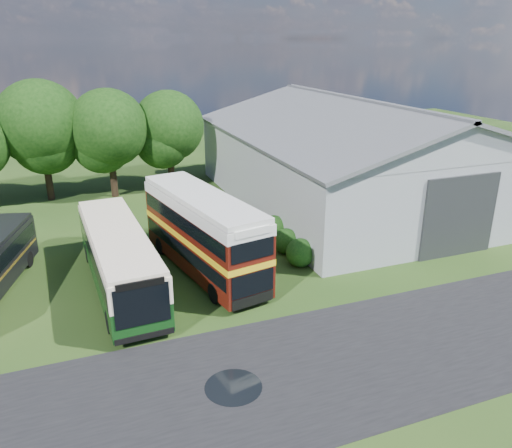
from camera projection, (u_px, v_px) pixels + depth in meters
name	position (u px, v px, depth m)	size (l,w,h in m)	color
ground	(244.00, 338.00, 22.01)	(120.00, 120.00, 0.00)	#193511
asphalt_road	(338.00, 362.00, 20.39)	(60.00, 8.00, 0.02)	black
puddle	(233.00, 387.00, 18.88)	(2.20, 2.20, 0.01)	black
storage_shed	(354.00, 149.00, 39.57)	(18.80, 24.80, 8.15)	gray
tree_mid	(40.00, 124.00, 38.89)	(6.80, 6.80, 9.60)	black
tree_right_a	(108.00, 128.00, 39.86)	(6.26, 6.26, 8.83)	black
tree_right_b	(169.00, 126.00, 42.32)	(5.98, 5.98, 8.45)	black
shrub_front	(300.00, 265.00, 29.14)	(1.70, 1.70, 1.70)	#194714
shrub_mid	(286.00, 252.00, 30.89)	(1.60, 1.60, 1.60)	#194714
shrub_back	(273.00, 241.00, 32.64)	(1.80, 1.80, 1.80)	#194714
bus_green_single	(119.00, 258.00, 25.85)	(3.33, 11.87, 3.24)	black
bus_maroon_double	(203.00, 234.00, 27.61)	(4.65, 10.87, 4.54)	black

